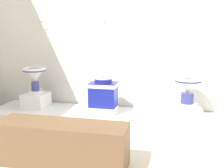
% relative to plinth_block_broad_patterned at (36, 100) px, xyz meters
% --- Properties ---
extents(wall_back, '(4.08, 0.06, 3.23)m').
position_rel_plinth_block_broad_patterned_xyz_m(wall_back, '(1.07, 0.36, 1.40)').
color(wall_back, silver).
rests_on(wall_back, ground_plane).
extents(display_platform, '(3.27, 0.77, 0.11)m').
position_rel_plinth_block_broad_patterned_xyz_m(display_platform, '(1.07, -0.08, -0.16)').
color(display_platform, white).
rests_on(display_platform, ground_plane).
extents(plinth_block_broad_patterned, '(0.33, 0.36, 0.21)m').
position_rel_plinth_block_broad_patterned_xyz_m(plinth_block_broad_patterned, '(0.00, 0.00, 0.00)').
color(plinth_block_broad_patterned, white).
rests_on(plinth_block_broad_patterned, display_platform).
extents(antique_toilet_broad_patterned, '(0.35, 0.35, 0.39)m').
position_rel_plinth_block_broad_patterned_xyz_m(antique_toilet_broad_patterned, '(0.00, 0.00, 0.37)').
color(antique_toilet_broad_patterned, white).
rests_on(antique_toilet_broad_patterned, plinth_block_broad_patterned).
extents(plinth_block_central_ornate, '(0.35, 0.30, 0.09)m').
position_rel_plinth_block_broad_patterned_xyz_m(plinth_block_central_ornate, '(1.06, -0.06, -0.06)').
color(plinth_block_central_ornate, white).
rests_on(plinth_block_central_ornate, display_platform).
extents(antique_toilet_central_ornate, '(0.37, 0.28, 0.42)m').
position_rel_plinth_block_broad_patterned_xyz_m(antique_toilet_central_ornate, '(1.06, -0.06, 0.20)').
color(antique_toilet_central_ornate, navy).
rests_on(antique_toilet_central_ornate, plinth_block_central_ornate).
extents(plinth_block_squat_floral, '(0.39, 0.30, 0.12)m').
position_rel_plinth_block_broad_patterned_xyz_m(plinth_block_squat_floral, '(2.17, 0.02, -0.04)').
color(plinth_block_squat_floral, white).
rests_on(plinth_block_squat_floral, display_platform).
extents(antique_toilet_squat_floral, '(0.36, 0.36, 0.41)m').
position_rel_plinth_block_broad_patterned_xyz_m(antique_toilet_squat_floral, '(2.17, 0.02, 0.29)').
color(antique_toilet_squat_floral, white).
rests_on(antique_toilet_squat_floral, plinth_block_squat_floral).
extents(info_placard_first, '(0.13, 0.01, 0.13)m').
position_rel_plinth_block_broad_patterned_xyz_m(info_placard_first, '(0.04, 0.32, 1.11)').
color(info_placard_first, white).
extents(info_placard_second, '(0.10, 0.01, 0.13)m').
position_rel_plinth_block_broad_patterned_xyz_m(info_placard_second, '(1.02, 0.32, 1.10)').
color(info_placard_second, white).
extents(info_placard_third, '(0.12, 0.01, 0.14)m').
position_rel_plinth_block_broad_patterned_xyz_m(info_placard_third, '(2.20, 0.32, 1.13)').
color(info_placard_third, white).
extents(museum_bench, '(1.22, 0.36, 0.40)m').
position_rel_plinth_block_broad_patterned_xyz_m(museum_bench, '(1.01, -1.37, -0.02)').
color(museum_bench, brown).
rests_on(museum_bench, ground_plane).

